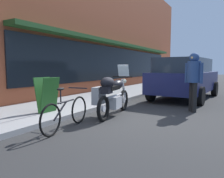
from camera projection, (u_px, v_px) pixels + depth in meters
name	position (u px, v px, depth m)	size (l,w,h in m)	color
ground_plane	(120.00, 119.00, 5.50)	(80.00, 80.00, 0.00)	#2E2E2E
storefront_building	(120.00, 29.00, 13.20)	(22.34, 0.90, 7.54)	brown
sidewalk_curb	(151.00, 86.00, 14.43)	(30.00, 2.55, 0.12)	#959595
touring_motorcycle	(112.00, 94.00, 5.77)	(2.12, 0.65, 1.39)	black
parked_bicycle	(66.00, 113.00, 4.56)	(1.69, 0.48, 0.91)	black
parked_minivan	(185.00, 77.00, 9.07)	(4.72, 2.30, 1.68)	#191E4C
pedestrian_walking	(194.00, 75.00, 6.30)	(0.49, 0.53, 1.73)	black
sandwich_board_sign	(47.00, 95.00, 5.72)	(0.55, 0.41, 0.93)	#1E511E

